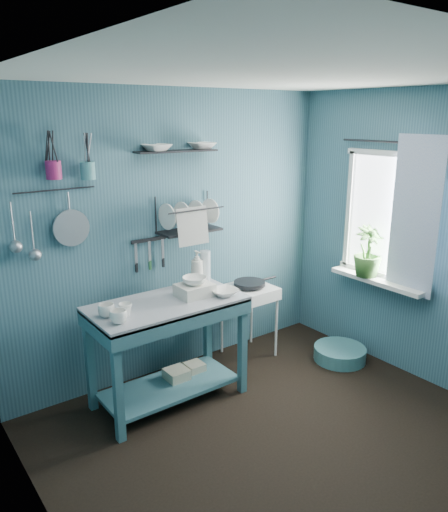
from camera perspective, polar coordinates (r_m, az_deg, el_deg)
floor at (r=3.86m, az=7.42°, el=-20.49°), size 3.20×3.20×0.00m
ceiling at (r=3.12m, az=9.16°, el=19.78°), size 3.20×3.20×0.00m
wall_back at (r=4.42m, az=-5.56°, el=2.37°), size 3.20×0.00×3.20m
wall_left at (r=2.49m, az=-19.42°, el=-9.44°), size 0.00×3.00×3.00m
wall_right at (r=4.51m, az=22.85°, el=1.45°), size 0.00×3.00×3.00m
work_counter at (r=4.12m, az=-6.37°, el=-10.84°), size 1.23×0.63×0.86m
mug_left at (r=3.59m, az=-11.95°, el=-6.81°), size 0.12×0.12×0.10m
mug_mid at (r=3.71m, az=-11.21°, el=-6.02°), size 0.14×0.14×0.09m
mug_right at (r=3.72m, az=-13.28°, el=-6.08°), size 0.17×0.17×0.10m
wash_tub at (r=4.03m, az=-3.36°, el=-3.90°), size 0.28×0.22×0.10m
tub_bowl at (r=4.00m, az=-3.38°, el=-2.82°), size 0.20×0.19×0.06m
soap_bottle at (r=4.26m, az=-3.10°, el=-1.37°), size 0.12×0.12×0.30m
water_bottle at (r=4.33m, az=-2.15°, el=-1.20°), size 0.09×0.09×0.28m
counter_bowl at (r=4.05m, az=0.03°, el=-4.15°), size 0.22×0.22×0.05m
hotplate_stand at (r=4.88m, az=2.86°, el=-7.42°), size 0.46×0.46×0.70m
frying_pan at (r=4.74m, az=2.93°, el=-3.13°), size 0.30×0.30×0.03m
knife_strip at (r=4.26m, az=-8.63°, el=1.83°), size 0.32×0.02×0.03m
dish_rack at (r=4.30m, az=-3.99°, el=4.84°), size 0.56×0.27×0.32m
upper_shelf at (r=4.21m, az=-5.53°, el=11.84°), size 0.71×0.24×0.02m
shelf_bowl_left at (r=4.11m, az=-7.71°, el=12.16°), size 0.24×0.24×0.06m
shelf_bowl_right at (r=4.34m, az=-2.53°, el=12.33°), size 0.24×0.24×0.05m
utensil_cup_magenta at (r=3.81m, az=-18.91°, el=9.28°), size 0.11×0.11×0.13m
utensil_cup_teal at (r=3.90m, az=-15.31°, el=9.39°), size 0.11×0.11×0.13m
colander at (r=3.94m, az=-17.06°, el=3.09°), size 0.28×0.03×0.28m
ladle_outer at (r=3.82m, az=-23.03°, el=3.50°), size 0.01×0.01×0.30m
ladle_inner at (r=3.87m, az=-21.10°, el=2.61°), size 0.01×0.01×0.30m
hook_rail at (r=3.88m, az=-18.73°, el=7.16°), size 0.60×0.01×0.01m
window_glass at (r=4.70m, az=18.28°, el=4.33°), size 0.00×1.10×1.10m
windowsill at (r=4.78m, az=17.08°, el=-2.71°), size 0.16×0.95×0.04m
curtain at (r=4.48m, az=20.96°, el=4.18°), size 0.00×1.35×1.35m
curtain_rod at (r=4.59m, az=18.66°, el=12.24°), size 0.02×1.05×0.02m
potted_plant at (r=4.76m, az=16.11°, el=0.51°), size 0.33×0.33×0.47m
storage_tin_large at (r=4.35m, az=-5.41°, el=-14.06°), size 0.18×0.18×0.22m
storage_tin_small at (r=4.47m, az=-3.37°, el=-13.28°), size 0.15×0.15×0.20m
floor_basin at (r=5.00m, az=13.09°, el=-10.80°), size 0.49×0.49×0.13m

